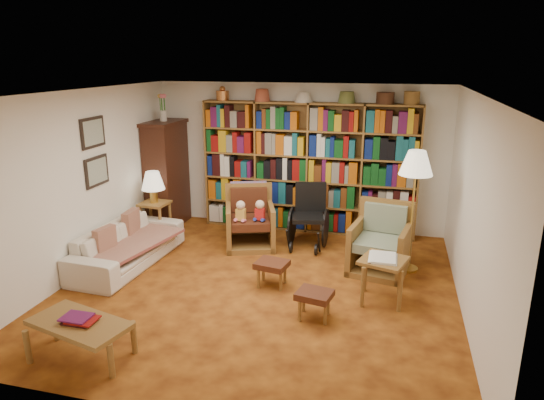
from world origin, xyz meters
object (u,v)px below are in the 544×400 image
(sofa, at_px, (128,245))
(side_table_lamp, at_px, (155,212))
(armchair_leather, at_px, (252,221))
(footstool_b, at_px, (314,296))
(wheelchair, at_px, (309,218))
(footstool_a, at_px, (272,266))
(coffee_table, at_px, (80,326))
(floor_lamp, at_px, (416,168))
(side_table_papers, at_px, (383,266))
(armchair_sage, at_px, (380,244))

(sofa, distance_m, side_table_lamp, 1.07)
(armchair_leather, bearing_deg, footstool_b, -56.54)
(sofa, bearing_deg, footstool_b, -103.51)
(wheelchair, bearing_deg, side_table_lamp, -172.03)
(footstool_a, relative_size, coffee_table, 0.41)
(footstool_b, bearing_deg, floor_lamp, 57.24)
(side_table_papers, bearing_deg, floor_lamp, 72.42)
(side_table_papers, bearing_deg, side_table_lamp, 160.85)
(side_table_lamp, relative_size, coffee_table, 0.57)
(sofa, distance_m, footstool_b, 3.00)
(side_table_papers, bearing_deg, footstool_b, -140.31)
(armchair_sage, bearing_deg, footstool_b, -112.62)
(sofa, relative_size, floor_lamp, 1.16)
(sofa, bearing_deg, armchair_sage, -75.18)
(sofa, height_order, wheelchair, wheelchair)
(armchair_sage, distance_m, side_table_papers, 0.99)
(armchair_leather, distance_m, armchair_sage, 2.08)
(armchair_leather, xyz_separation_m, wheelchair, (0.89, 0.18, 0.06))
(sofa, distance_m, floor_lamp, 4.19)
(floor_lamp, bearing_deg, wheelchair, 159.07)
(footstool_b, bearing_deg, armchair_leather, 123.46)
(floor_lamp, xyz_separation_m, coffee_table, (-3.18, -3.00, -1.12))
(armchair_sage, height_order, side_table_papers, armchair_sage)
(floor_lamp, bearing_deg, side_table_lamp, 176.59)
(armchair_sage, relative_size, side_table_papers, 1.50)
(side_table_lamp, distance_m, footstool_a, 2.61)
(wheelchair, bearing_deg, armchair_sage, -29.87)
(armchair_leather, height_order, coffee_table, armchair_leather)
(footstool_a, bearing_deg, wheelchair, 82.66)
(wheelchair, distance_m, footstool_b, 2.31)
(coffee_table, bearing_deg, footstool_a, 54.73)
(sofa, distance_m, coffee_table, 2.33)
(sofa, distance_m, armchair_sage, 3.62)
(footstool_a, distance_m, footstool_b, 0.96)
(side_table_lamp, bearing_deg, side_table_papers, -19.15)
(wheelchair, relative_size, floor_lamp, 0.59)
(side_table_lamp, height_order, armchair_sage, armchair_sage)
(armchair_sage, xyz_separation_m, coffee_table, (-2.78, -2.94, -0.01))
(wheelchair, relative_size, side_table_papers, 1.58)
(armchair_leather, bearing_deg, footstool_a, -63.63)
(side_table_lamp, xyz_separation_m, armchair_leather, (1.61, 0.17, -0.07))
(armchair_leather, height_order, armchair_sage, armchair_leather)
(footstool_b, bearing_deg, side_table_lamp, 147.47)
(armchair_sage, xyz_separation_m, floor_lamp, (0.40, 0.06, 1.11))
(sofa, relative_size, armchair_sage, 2.06)
(side_table_lamp, bearing_deg, wheelchair, 7.97)
(armchair_sage, bearing_deg, side_table_lamp, 175.20)
(sofa, height_order, side_table_lamp, side_table_lamp)
(armchair_leather, bearing_deg, floor_lamp, -9.52)
(side_table_lamp, bearing_deg, footstool_b, -32.53)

